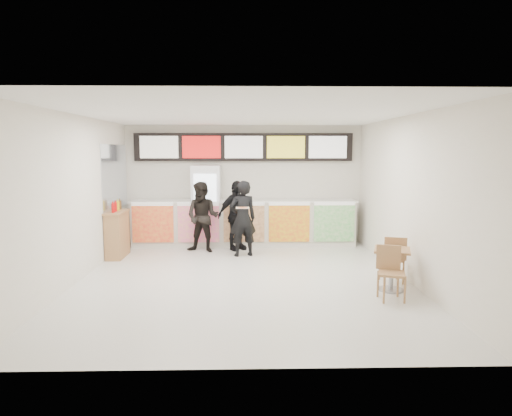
{
  "coord_description": "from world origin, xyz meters",
  "views": [
    {
      "loc": [
        0.03,
        -8.19,
        2.35
      ],
      "look_at": [
        0.26,
        1.2,
        1.18
      ],
      "focal_mm": 32.0,
      "sensor_mm": 36.0,
      "label": 1
    }
  ],
  "objects_px": {
    "customer_left": "(203,217)",
    "customer_mid": "(236,215)",
    "condiment_ledge": "(117,234)",
    "drinks_fridge": "(206,206)",
    "service_counter": "(244,223)",
    "cafe_table": "(392,262)",
    "customer_main": "(243,219)"
  },
  "relations": [
    {
      "from": "service_counter",
      "to": "customer_left",
      "type": "distance_m",
      "value": 1.25
    },
    {
      "from": "customer_left",
      "to": "cafe_table",
      "type": "bearing_deg",
      "value": -25.76
    },
    {
      "from": "customer_mid",
      "to": "cafe_table",
      "type": "bearing_deg",
      "value": -83.93
    },
    {
      "from": "customer_main",
      "to": "cafe_table",
      "type": "bearing_deg",
      "value": 116.51
    },
    {
      "from": "condiment_ledge",
      "to": "drinks_fridge",
      "type": "bearing_deg",
      "value": 33.47
    },
    {
      "from": "customer_mid",
      "to": "cafe_table",
      "type": "distance_m",
      "value": 4.26
    },
    {
      "from": "customer_left",
      "to": "customer_mid",
      "type": "xyz_separation_m",
      "value": [
        0.77,
        0.22,
        0.01
      ]
    },
    {
      "from": "customer_left",
      "to": "cafe_table",
      "type": "relative_size",
      "value": 1.09
    },
    {
      "from": "service_counter",
      "to": "drinks_fridge",
      "type": "bearing_deg",
      "value": 179.01
    },
    {
      "from": "drinks_fridge",
      "to": "service_counter",
      "type": "bearing_deg",
      "value": -0.99
    },
    {
      "from": "customer_main",
      "to": "customer_left",
      "type": "xyz_separation_m",
      "value": [
        -0.93,
        0.43,
        -0.03
      ]
    },
    {
      "from": "service_counter",
      "to": "cafe_table",
      "type": "xyz_separation_m",
      "value": [
        2.5,
        -3.84,
        -0.07
      ]
    },
    {
      "from": "customer_main",
      "to": "cafe_table",
      "type": "xyz_separation_m",
      "value": [
        2.53,
        -2.64,
        -0.35
      ]
    },
    {
      "from": "service_counter",
      "to": "cafe_table",
      "type": "bearing_deg",
      "value": -56.91
    },
    {
      "from": "service_counter",
      "to": "customer_mid",
      "type": "height_order",
      "value": "customer_mid"
    },
    {
      "from": "drinks_fridge",
      "to": "condiment_ledge",
      "type": "xyz_separation_m",
      "value": [
        -1.89,
        -1.25,
        -0.47
      ]
    },
    {
      "from": "drinks_fridge",
      "to": "customer_main",
      "type": "height_order",
      "value": "drinks_fridge"
    },
    {
      "from": "customer_mid",
      "to": "cafe_table",
      "type": "relative_size",
      "value": 1.1
    },
    {
      "from": "customer_left",
      "to": "customer_main",
      "type": "bearing_deg",
      "value": -8.96
    },
    {
      "from": "service_counter",
      "to": "drinks_fridge",
      "type": "distance_m",
      "value": 1.03
    },
    {
      "from": "service_counter",
      "to": "condiment_ledge",
      "type": "height_order",
      "value": "condiment_ledge"
    },
    {
      "from": "customer_main",
      "to": "customer_mid",
      "type": "bearing_deg",
      "value": -93.43
    },
    {
      "from": "drinks_fridge",
      "to": "customer_mid",
      "type": "bearing_deg",
      "value": -36.73
    },
    {
      "from": "condiment_ledge",
      "to": "customer_left",
      "type": "bearing_deg",
      "value": 14.13
    },
    {
      "from": "customer_mid",
      "to": "condiment_ledge",
      "type": "bearing_deg",
      "value": 161.5
    },
    {
      "from": "customer_mid",
      "to": "cafe_table",
      "type": "xyz_separation_m",
      "value": [
        2.69,
        -3.29,
        -0.33
      ]
    },
    {
      "from": "customer_main",
      "to": "customer_mid",
      "type": "height_order",
      "value": "customer_main"
    },
    {
      "from": "drinks_fridge",
      "to": "customer_main",
      "type": "xyz_separation_m",
      "value": [
        0.91,
        -1.21,
        -0.15
      ]
    },
    {
      "from": "drinks_fridge",
      "to": "customer_mid",
      "type": "distance_m",
      "value": 0.95
    },
    {
      "from": "service_counter",
      "to": "customer_main",
      "type": "bearing_deg",
      "value": -91.27
    },
    {
      "from": "drinks_fridge",
      "to": "customer_left",
      "type": "relative_size",
      "value": 1.22
    },
    {
      "from": "service_counter",
      "to": "cafe_table",
      "type": "relative_size",
      "value": 3.67
    }
  ]
}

